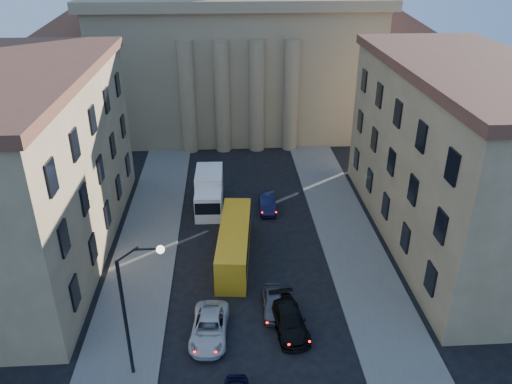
{
  "coord_description": "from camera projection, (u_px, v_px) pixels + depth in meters",
  "views": [
    {
      "loc": [
        -1.65,
        -13.75,
        22.79
      ],
      "look_at": [
        0.29,
        17.0,
        7.19
      ],
      "focal_mm": 35.0,
      "sensor_mm": 36.0,
      "label": 1
    }
  ],
  "objects": [
    {
      "name": "car_right_mid",
      "position": [
        289.0,
        320.0,
        32.45
      ],
      "size": [
        2.61,
        5.08,
        1.41
      ],
      "primitive_type": "imported",
      "rotation": [
        0.0,
        0.0,
        0.14
      ],
      "color": "black",
      "rests_on": "ground"
    },
    {
      "name": "sidewalk_left",
      "position": [
        141.0,
        272.0,
        38.14
      ],
      "size": [
        5.0,
        60.0,
        0.15
      ],
      "primitive_type": "cube",
      "color": "#62605A",
      "rests_on": "ground"
    },
    {
      "name": "building_left",
      "position": [
        25.0,
        166.0,
        37.91
      ],
      "size": [
        11.6,
        26.6,
        14.7
      ],
      "color": "tan",
      "rests_on": "ground"
    },
    {
      "name": "church",
      "position": [
        236.0,
        31.0,
        66.65
      ],
      "size": [
        68.02,
        28.76,
        36.6
      ],
      "color": "#947E5B",
      "rests_on": "ground"
    },
    {
      "name": "box_truck",
      "position": [
        209.0,
        192.0,
        46.84
      ],
      "size": [
        2.58,
        6.27,
        3.41
      ],
      "rotation": [
        0.0,
        0.0,
        -0.02
      ],
      "color": "white",
      "rests_on": "ground"
    },
    {
      "name": "building_right",
      "position": [
        461.0,
        155.0,
        39.82
      ],
      "size": [
        11.6,
        26.6,
        14.7
      ],
      "color": "tan",
      "rests_on": "ground"
    },
    {
      "name": "street_lamp",
      "position": [
        133.0,
        302.0,
        26.97
      ],
      "size": [
        2.62,
        0.44,
        8.83
      ],
      "color": "black",
      "rests_on": "ground"
    },
    {
      "name": "sidewalk_right",
      "position": [
        360.0,
        264.0,
        39.1
      ],
      "size": [
        5.0,
        60.0,
        0.15
      ],
      "primitive_type": "cube",
      "color": "#62605A",
      "rests_on": "ground"
    },
    {
      "name": "car_right_far",
      "position": [
        274.0,
        303.0,
        34.05
      ],
      "size": [
        1.63,
        3.84,
        1.3
      ],
      "primitive_type": "imported",
      "rotation": [
        0.0,
        0.0,
        -0.02
      ],
      "color": "#535358",
      "rests_on": "ground"
    },
    {
      "name": "city_bus",
      "position": [
        234.0,
        242.0,
        39.38
      ],
      "size": [
        3.12,
        10.08,
        2.8
      ],
      "rotation": [
        0.0,
        0.0,
        -0.09
      ],
      "color": "gold",
      "rests_on": "ground"
    },
    {
      "name": "car_right_distant",
      "position": [
        267.0,
        203.0,
        46.96
      ],
      "size": [
        1.53,
        4.21,
        1.38
      ],
      "primitive_type": "imported",
      "rotation": [
        0.0,
        0.0,
        -0.02
      ],
      "color": "black",
      "rests_on": "ground"
    },
    {
      "name": "car_left_mid",
      "position": [
        209.0,
        327.0,
        31.82
      ],
      "size": [
        2.65,
        5.1,
        1.37
      ],
      "primitive_type": "imported",
      "rotation": [
        0.0,
        0.0,
        -0.08
      ],
      "color": "silver",
      "rests_on": "ground"
    }
  ]
}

